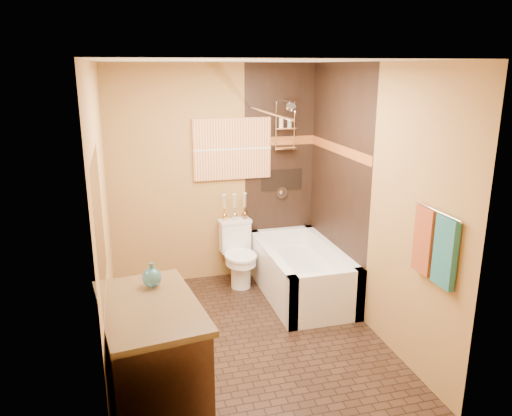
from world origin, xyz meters
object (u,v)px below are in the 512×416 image
object	(u,v)px
bathtub	(301,276)
toilet	(238,253)
vanity	(152,364)
sunset_painting	(232,149)

from	to	relation	value
bathtub	toilet	size ratio (longest dim) A/B	2.05
toilet	vanity	xyz separation A→B (m)	(-1.12, -2.14, 0.09)
sunset_painting	toilet	distance (m)	1.21
toilet	vanity	size ratio (longest dim) A/B	0.66
bathtub	vanity	bearing A→B (deg)	-135.97
sunset_painting	toilet	world-z (taller)	sunset_painting
sunset_painting	toilet	xyz separation A→B (m)	(0.00, -0.25, -1.18)
sunset_painting	vanity	size ratio (longest dim) A/B	0.80
vanity	toilet	bearing A→B (deg)	54.58
vanity	sunset_painting	bearing A→B (deg)	57.10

